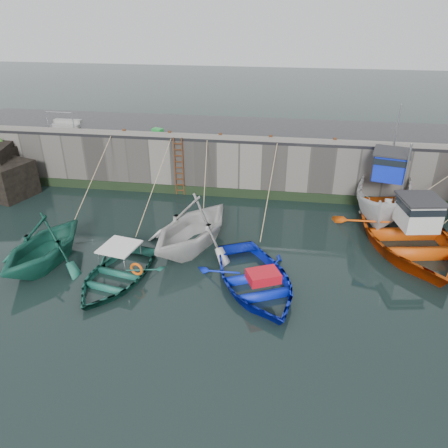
# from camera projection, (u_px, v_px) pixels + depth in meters

# --- Properties ---
(ground) EXTENTS (120.00, 120.00, 0.00)m
(ground) POSITION_uv_depth(u_px,v_px,m) (169.00, 311.00, 15.14)
(ground) COLOR black
(ground) RESTS_ON ground
(quay_back) EXTENTS (30.00, 5.00, 3.00)m
(quay_back) POSITION_uv_depth(u_px,v_px,m) (223.00, 155.00, 25.41)
(quay_back) COLOR slate
(quay_back) RESTS_ON ground
(road_back) EXTENTS (30.00, 5.00, 0.16)m
(road_back) POSITION_uv_depth(u_px,v_px,m) (223.00, 128.00, 24.68)
(road_back) COLOR black
(road_back) RESTS_ON quay_back
(kerb_back) EXTENTS (30.00, 0.30, 0.20)m
(kerb_back) POSITION_uv_depth(u_px,v_px,m) (216.00, 137.00, 22.54)
(kerb_back) COLOR slate
(kerb_back) RESTS_ON road_back
(algae_back) EXTENTS (30.00, 0.08, 0.50)m
(algae_back) POSITION_uv_depth(u_px,v_px,m) (216.00, 192.00, 23.76)
(algae_back) COLOR black
(algae_back) RESTS_ON ground
(ladder) EXTENTS (0.51, 0.08, 3.20)m
(ladder) POSITION_uv_depth(u_px,v_px,m) (179.00, 167.00, 23.36)
(ladder) COLOR #3F1E0F
(ladder) RESTS_ON ground
(boat_near_white) EXTENTS (4.69, 5.20, 2.42)m
(boat_near_white) POSITION_uv_depth(u_px,v_px,m) (47.00, 263.00, 17.87)
(boat_near_white) COLOR #1B604E
(boat_near_white) RESTS_ON ground
(boat_near_white_rope) EXTENTS (0.04, 5.86, 3.10)m
(boat_near_white_rope) POSITION_uv_depth(u_px,v_px,m) (97.00, 210.00, 22.36)
(boat_near_white_rope) COLOR tan
(boat_near_white_rope) RESTS_ON ground
(boat_near_blue) EXTENTS (3.95, 4.95, 0.92)m
(boat_near_blue) POSITION_uv_depth(u_px,v_px,m) (116.00, 280.00, 16.83)
(boat_near_blue) COLOR #19594C
(boat_near_blue) RESTS_ON ground
(boat_near_blue_rope) EXTENTS (0.04, 6.50, 3.10)m
(boat_near_blue_rope) POSITION_uv_depth(u_px,v_px,m) (156.00, 217.00, 21.63)
(boat_near_blue_rope) COLOR tan
(boat_near_blue_rope) RESTS_ON ground
(boat_near_blacktrim) EXTENTS (6.00, 6.38, 2.68)m
(boat_near_blacktrim) POSITION_uv_depth(u_px,v_px,m) (193.00, 247.00, 19.03)
(boat_near_blacktrim) COLOR silver
(boat_near_blacktrim) RESTS_ON ground
(boat_near_blacktrim_rope) EXTENTS (0.04, 4.04, 3.10)m
(boat_near_blacktrim_rope) POSITION_uv_depth(u_px,v_px,m) (209.00, 208.00, 22.57)
(boat_near_blacktrim_rope) COLOR tan
(boat_near_blacktrim_rope) RESTS_ON ground
(boat_near_navy) EXTENTS (5.63, 6.38, 1.09)m
(boat_near_navy) POSITION_uv_depth(u_px,v_px,m) (255.00, 286.00, 16.47)
(boat_near_navy) COLOR #0E25D3
(boat_near_navy) RESTS_ON ground
(boat_near_navy_rope) EXTENTS (0.04, 6.15, 3.10)m
(boat_near_navy_rope) POSITION_uv_depth(u_px,v_px,m) (264.00, 222.00, 21.10)
(boat_near_navy_rope) COLOR tan
(boat_near_navy_rope) RESTS_ON ground
(boat_far_white) EXTENTS (4.01, 7.11, 5.59)m
(boat_far_white) POSITION_uv_depth(u_px,v_px,m) (384.00, 196.00, 21.23)
(boat_far_white) COLOR silver
(boat_far_white) RESTS_ON ground
(boat_far_orange) EXTENTS (6.64, 8.38, 4.56)m
(boat_far_orange) POSITION_uv_depth(u_px,v_px,m) (407.00, 234.00, 18.98)
(boat_far_orange) COLOR #DA4C0B
(boat_far_orange) RESTS_ON ground
(fish_crate) EXTENTS (0.63, 0.54, 0.28)m
(fish_crate) POSITION_uv_depth(u_px,v_px,m) (158.00, 131.00, 23.37)
(fish_crate) COLOR green
(fish_crate) RESTS_ON road_back
(railing) EXTENTS (1.60, 1.05, 1.00)m
(railing) POSITION_uv_depth(u_px,v_px,m) (66.00, 123.00, 24.59)
(railing) COLOR #A5A8AD
(railing) RESTS_ON road_back
(bollard_a) EXTENTS (0.18, 0.18, 0.28)m
(bollard_a) POSITION_uv_depth(u_px,v_px,m) (124.00, 132.00, 23.26)
(bollard_a) COLOR #3F1E0F
(bollard_a) RESTS_ON road_back
(bollard_b) EXTENTS (0.18, 0.18, 0.28)m
(bollard_b) POSITION_uv_depth(u_px,v_px,m) (170.00, 134.00, 22.93)
(bollard_b) COLOR #3F1E0F
(bollard_b) RESTS_ON road_back
(bollard_c) EXTENTS (0.18, 0.18, 0.28)m
(bollard_c) POSITION_uv_depth(u_px,v_px,m) (220.00, 136.00, 22.58)
(bollard_c) COLOR #3F1E0F
(bollard_c) RESTS_ON road_back
(bollard_d) EXTENTS (0.18, 0.18, 0.28)m
(bollard_d) POSITION_uv_depth(u_px,v_px,m) (271.00, 138.00, 22.24)
(bollard_d) COLOR #3F1E0F
(bollard_d) RESTS_ON road_back
(bollard_e) EXTENTS (0.18, 0.18, 0.28)m
(bollard_e) POSITION_uv_depth(u_px,v_px,m) (335.00, 141.00, 21.82)
(bollard_e) COLOR #3F1E0F
(bollard_e) RESTS_ON road_back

